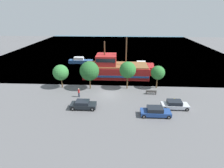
{
  "coord_description": "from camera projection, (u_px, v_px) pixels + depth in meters",
  "views": [
    {
      "loc": [
        2.2,
        -29.7,
        14.49
      ],
      "look_at": [
        0.54,
        2.0,
        1.2
      ],
      "focal_mm": 28.0,
      "sensor_mm": 36.0,
      "label": 1
    }
  ],
  "objects": [
    {
      "name": "water_surface",
      "position": [
        116.0,
        48.0,
        73.59
      ],
      "size": [
        80.0,
        80.0,
        0.0
      ],
      "primitive_type": "plane",
      "color": "#38667F",
      "rests_on": "ground"
    },
    {
      "name": "parked_car_curb_front",
      "position": [
        175.0,
        105.0,
        27.87
      ],
      "size": [
        4.23,
        1.79,
        1.38
      ],
      "color": "#B7BCC6",
      "rests_on": "ground_plane"
    },
    {
      "name": "tree_row_west",
      "position": [
        158.0,
        73.0,
        34.4
      ],
      "size": [
        2.75,
        2.75,
        4.64
      ],
      "color": "brown",
      "rests_on": "ground_plane"
    },
    {
      "name": "tree_row_midwest",
      "position": [
        128.0,
        70.0,
        33.94
      ],
      "size": [
        3.25,
        3.25,
        5.55
      ],
      "color": "brown",
      "rests_on": "ground_plane"
    },
    {
      "name": "fire_hydrant",
      "position": [
        174.0,
        100.0,
        29.84
      ],
      "size": [
        0.42,
        0.25,
        0.76
      ],
      "color": "yellow",
      "rests_on": "ground_plane"
    },
    {
      "name": "parked_car_curb_rear",
      "position": [
        83.0,
        105.0,
        27.88
      ],
      "size": [
        4.07,
        1.85,
        1.35
      ],
      "color": "black",
      "rests_on": "ground_plane"
    },
    {
      "name": "moored_boat_dockside",
      "position": [
        80.0,
        61.0,
        52.27
      ],
      "size": [
        7.03,
        1.86,
        1.87
      ],
      "color": "navy",
      "rests_on": "water_surface"
    },
    {
      "name": "moored_boat_outer",
      "position": [
        142.0,
        64.0,
        49.63
      ],
      "size": [
        6.15,
        1.91,
        1.37
      ],
      "color": "maroon",
      "rests_on": "water_surface"
    },
    {
      "name": "ground_plane",
      "position": [
        109.0,
        94.0,
        33.06
      ],
      "size": [
        160.0,
        160.0,
        0.0
      ],
      "primitive_type": "plane",
      "color": "#5B5B5E"
    },
    {
      "name": "pedestrian_walking_near",
      "position": [
        79.0,
        93.0,
        31.55
      ],
      "size": [
        0.32,
        0.32,
        1.72
      ],
      "color": "#232838",
      "rests_on": "ground_plane"
    },
    {
      "name": "tree_row_east",
      "position": [
        61.0,
        73.0,
        34.62
      ],
      "size": [
        3.1,
        3.1,
        4.78
      ],
      "color": "brown",
      "rests_on": "ground_plane"
    },
    {
      "name": "bench_promenade_east",
      "position": [
        151.0,
        92.0,
        32.74
      ],
      "size": [
        1.95,
        0.45,
        0.85
      ],
      "color": "#4C4742",
      "rests_on": "ground_plane"
    },
    {
      "name": "pirate_ship",
      "position": [
        115.0,
        69.0,
        41.22
      ],
      "size": [
        16.44,
        5.88,
        9.22
      ],
      "color": "#A31E1E",
      "rests_on": "water_surface"
    },
    {
      "name": "tree_row_mideast",
      "position": [
        89.0,
        71.0,
        33.98
      ],
      "size": [
        3.78,
        3.78,
        5.61
      ],
      "color": "brown",
      "rests_on": "ground_plane"
    },
    {
      "name": "parked_car_curb_mid",
      "position": [
        155.0,
        112.0,
        25.91
      ],
      "size": [
        4.42,
        1.82,
        1.43
      ],
      "color": "navy",
      "rests_on": "ground_plane"
    }
  ]
}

